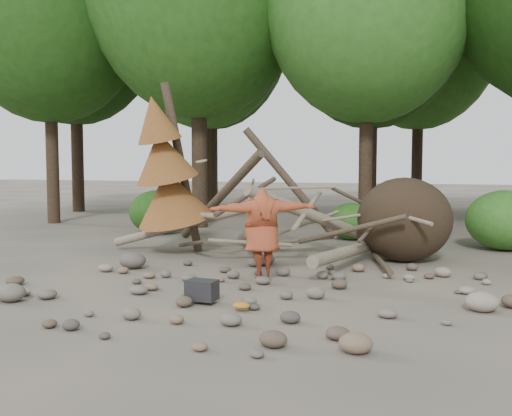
% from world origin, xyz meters
% --- Properties ---
extents(ground, '(120.00, 120.00, 0.00)m').
position_xyz_m(ground, '(0.00, 0.00, 0.00)').
color(ground, '#514C44').
rests_on(ground, ground).
extents(deadfall_pile, '(8.55, 5.24, 3.30)m').
position_xyz_m(deadfall_pile, '(2.02, 4.24, 0.95)').
color(deadfall_pile, '#332619').
rests_on(deadfall_pile, ground).
extents(dead_conifer, '(2.06, 2.16, 4.35)m').
position_xyz_m(dead_conifer, '(-3.12, 3.37, 2.11)').
color(dead_conifer, '#4C3F30').
rests_on(dead_conifer, ground).
extents(forest_backdrop, '(33.68, 19.18, 15.68)m').
position_xyz_m(forest_backdrop, '(-1.01, 13.89, 8.87)').
color(forest_backdrop, '#38281C').
rests_on(forest_backdrop, ground).
extents(bush_left, '(1.80, 1.80, 1.44)m').
position_xyz_m(bush_left, '(-5.50, 7.20, 0.72)').
color(bush_left, '#225015').
rests_on(bush_left, ground).
extents(bush_mid, '(1.40, 1.40, 1.12)m').
position_xyz_m(bush_mid, '(0.80, 7.80, 0.56)').
color(bush_mid, '#2D651D').
rests_on(bush_mid, ground).
extents(bush_right, '(2.00, 2.00, 1.60)m').
position_xyz_m(bush_right, '(5.00, 7.00, 0.80)').
color(bush_right, '#387825').
rests_on(bush_right, ground).
extents(frisbee_thrower, '(2.67, 1.70, 2.32)m').
position_xyz_m(frisbee_thrower, '(0.20, 0.92, 0.97)').
color(frisbee_thrower, '#963D22').
rests_on(frisbee_thrower, ground).
extents(backpack, '(0.50, 0.35, 0.33)m').
position_xyz_m(backpack, '(-0.23, -0.95, 0.16)').
color(backpack, black).
rests_on(backpack, ground).
extents(cloth_green, '(0.42, 0.35, 0.16)m').
position_xyz_m(cloth_green, '(-0.41, -0.90, 0.08)').
color(cloth_green, '#335C24').
rests_on(cloth_green, ground).
extents(cloth_orange, '(0.27, 0.22, 0.10)m').
position_xyz_m(cloth_orange, '(0.57, -1.24, 0.05)').
color(cloth_orange, '#AE6E1D').
rests_on(cloth_orange, ground).
extents(boulder_front_left, '(0.50, 0.45, 0.30)m').
position_xyz_m(boulder_front_left, '(-3.29, -1.87, 0.15)').
color(boulder_front_left, '#686156').
rests_on(boulder_front_left, ground).
extents(boulder_front_right, '(0.42, 0.37, 0.25)m').
position_xyz_m(boulder_front_right, '(2.56, -2.62, 0.12)').
color(boulder_front_right, '#755F49').
rests_on(boulder_front_right, ground).
extents(boulder_mid_right, '(0.51, 0.46, 0.31)m').
position_xyz_m(boulder_mid_right, '(4.11, -0.03, 0.15)').
color(boulder_mid_right, gray).
rests_on(boulder_mid_right, ground).
extents(boulder_mid_left, '(0.59, 0.53, 0.35)m').
position_xyz_m(boulder_mid_left, '(-2.96, 1.44, 0.18)').
color(boulder_mid_left, '#58504A').
rests_on(boulder_mid_left, ground).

